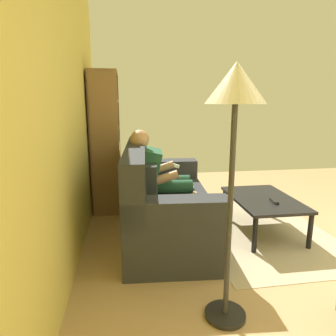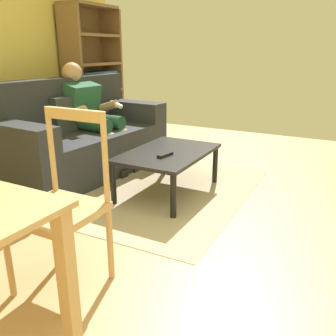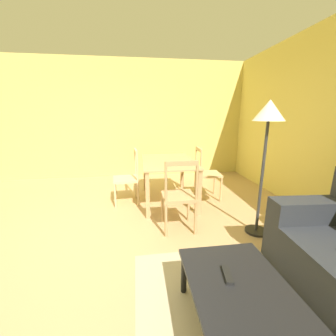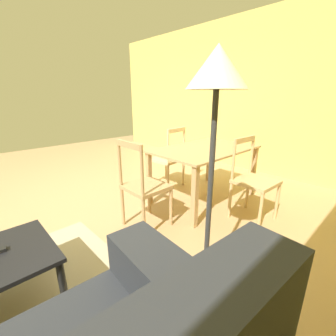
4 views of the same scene
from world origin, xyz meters
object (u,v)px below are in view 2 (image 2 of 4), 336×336
Objects in this scene: tv_remote at (165,155)px; person_lounging at (90,114)px; coffee_table at (168,156)px; bookshelf at (93,89)px; couch at (80,139)px; dining_chair_facing_couch at (61,208)px.

person_lounging is at bearing -10.63° from tv_remote.
coffee_table is 0.54× the size of bookshelf.
coffee_table is (-0.10, -1.13, -0.01)m from couch.
tv_remote is (-0.15, -0.05, 0.06)m from coffee_table.
dining_chair_facing_couch reaches higher than tv_remote.
person_lounging is 2.18m from dining_chair_facing_couch.
dining_chair_facing_couch is (-1.77, -1.27, -0.13)m from person_lounging.
person_lounging is 1.26m from tv_remote.
tv_remote is at bearing -161.24° from coffee_table.
bookshelf is 1.86× the size of dining_chair_facing_couch.
person_lounging is 1.17× the size of dining_chair_facing_couch.
bookshelf is at bearing 31.66° from couch.
person_lounging reaches higher than dining_chair_facing_couch.
tv_remote is at bearing -101.98° from couch.
dining_chair_facing_couch is at bearing 103.67° from tv_remote.
bookshelf is at bearing 36.01° from dining_chair_facing_couch.
person_lounging is 1.09m from bookshelf.
couch is 1.96× the size of dining_chair_facing_couch.
couch is at bearing 177.83° from person_lounging.
coffee_table is 2.15m from bookshelf.
bookshelf is (0.86, 0.65, 0.15)m from person_lounging.
tv_remote is (-0.43, -1.17, -0.19)m from person_lounging.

